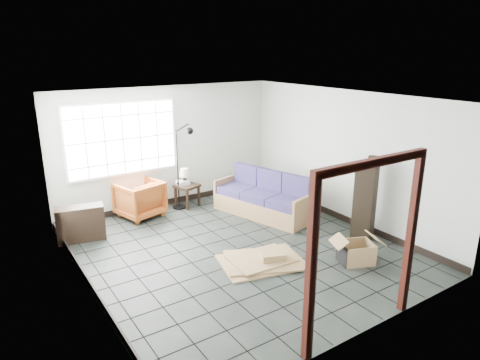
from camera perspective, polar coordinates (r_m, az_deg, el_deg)
ground at (r=7.52m, az=-0.29°, el=-9.19°), size 5.50×5.50×0.00m
room_shell at (r=6.97m, az=-0.44°, el=3.37°), size 5.02×5.52×2.61m
window_panel at (r=8.93m, az=-15.42°, el=5.31°), size 2.32×0.08×1.52m
doorway_trim at (r=5.11m, az=16.66°, el=-6.13°), size 1.80×0.08×2.20m
futon_sofa at (r=8.93m, az=3.30°, el=-2.55°), size 1.32×2.21×0.92m
armchair at (r=9.01m, az=-13.27°, el=-2.24°), size 0.97×0.94×0.83m
side_table at (r=9.42m, az=-7.08°, el=-1.14°), size 0.57×0.57×0.49m
table_lamp at (r=9.38m, az=-7.42°, el=0.91°), size 0.29×0.29×0.35m
projector at (r=9.40m, az=-7.63°, el=-0.34°), size 0.26×0.20×0.09m
floor_lamp at (r=9.18m, az=-7.48°, el=2.14°), size 0.48×0.33×1.84m
console_shelf at (r=8.25m, az=-20.47°, el=-5.45°), size 0.87×0.48×0.64m
tall_shelf at (r=7.98m, az=16.30°, el=-2.69°), size 0.42×0.47×1.42m
pot at (r=7.79m, az=17.30°, el=2.60°), size 0.18×0.18×0.13m
open_box at (r=7.28m, az=15.23°, el=-9.30°), size 0.92×0.68×0.47m
cardboard_pile at (r=7.07m, az=3.11°, el=-10.59°), size 1.51×1.26×0.19m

